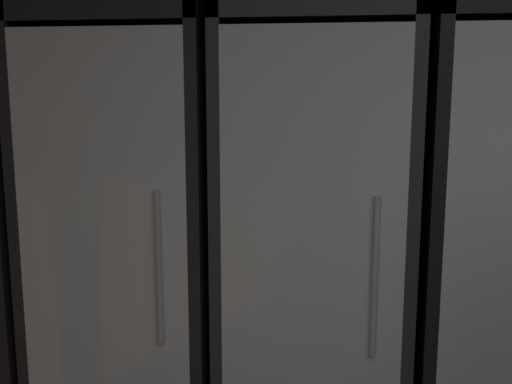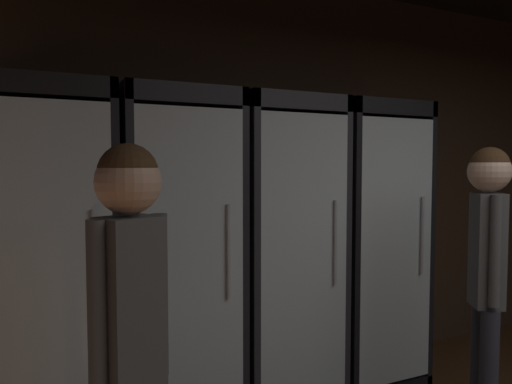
# 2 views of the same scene
# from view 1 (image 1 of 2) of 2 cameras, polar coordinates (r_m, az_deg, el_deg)

# --- Properties ---
(cooler_left) EXTENTS (0.65, 0.65, 1.93)m
(cooler_left) POSITION_cam_1_polar(r_m,az_deg,el_deg) (2.42, -10.75, -6.89)
(cooler_left) COLOR black
(cooler_left) RESTS_ON ground
(cooler_center) EXTENTS (0.65, 0.65, 1.93)m
(cooler_center) POSITION_cam_1_polar(r_m,az_deg,el_deg) (2.30, 5.54, -7.73)
(cooler_center) COLOR #2B2B30
(cooler_center) RESTS_ON ground
(cooler_right) EXTENTS (0.65, 0.65, 1.93)m
(cooler_right) POSITION_cam_1_polar(r_m,az_deg,el_deg) (2.37, 22.27, -7.78)
(cooler_right) COLOR black
(cooler_right) RESTS_ON ground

